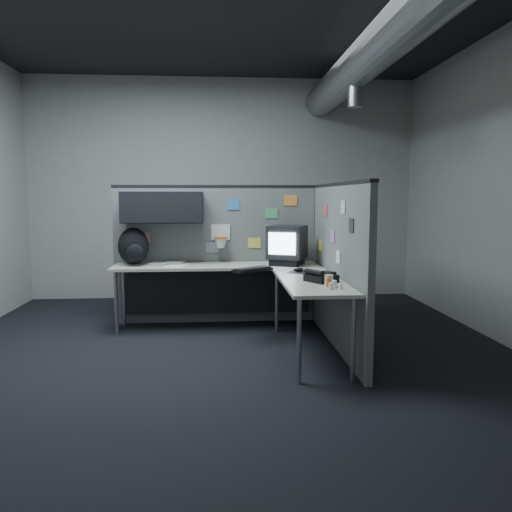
{
  "coord_description": "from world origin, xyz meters",
  "views": [
    {
      "loc": [
        -0.07,
        -4.61,
        1.49
      ],
      "look_at": [
        0.3,
        0.35,
        0.9
      ],
      "focal_mm": 35.0,
      "sensor_mm": 36.0,
      "label": 1
    }
  ],
  "objects": [
    {
      "name": "partition_right",
      "position": [
        1.1,
        0.22,
        0.82
      ],
      "size": [
        0.07,
        2.23,
        1.63
      ],
      "color": "#5C5E5C",
      "rests_on": "ground"
    },
    {
      "name": "room",
      "position": [
        0.56,
        0.0,
        2.1
      ],
      "size": [
        5.62,
        5.62,
        3.22
      ],
      "color": "black",
      "rests_on": "ground"
    },
    {
      "name": "bottles",
      "position": [
        0.88,
        -0.54,
        0.76
      ],
      "size": [
        0.13,
        0.14,
        0.07
      ],
      "rotation": [
        0.0,
        0.0,
        0.27
      ],
      "color": "silver",
      "rests_on": "desk"
    },
    {
      "name": "partition_back",
      "position": [
        -0.25,
        1.23,
        1.0
      ],
      "size": [
        2.44,
        0.42,
        1.63
      ],
      "color": "#5C5E5C",
      "rests_on": "ground"
    },
    {
      "name": "cup",
      "position": [
        0.87,
        -0.44,
        0.78
      ],
      "size": [
        0.08,
        0.08,
        0.1
      ],
      "primitive_type": "cylinder",
      "rotation": [
        0.0,
        0.0,
        0.17
      ],
      "color": "beige",
      "rests_on": "desk"
    },
    {
      "name": "papers",
      "position": [
        -0.73,
        1.12,
        0.74
      ],
      "size": [
        0.79,
        0.59,
        0.01
      ],
      "rotation": [
        0.0,
        0.0,
        -0.25
      ],
      "color": "white",
      "rests_on": "desk"
    },
    {
      "name": "backpack",
      "position": [
        -1.03,
        1.04,
        0.93
      ],
      "size": [
        0.36,
        0.33,
        0.42
      ],
      "rotation": [
        0.0,
        0.0,
        -0.07
      ],
      "color": "black",
      "rests_on": "desk"
    },
    {
      "name": "desk",
      "position": [
        0.15,
        0.7,
        0.61
      ],
      "size": [
        2.31,
        2.11,
        0.73
      ],
      "color": "#AFAE9E",
      "rests_on": "ground"
    },
    {
      "name": "monitor",
      "position": [
        0.7,
        0.94,
        0.96
      ],
      "size": [
        0.51,
        0.51,
        0.44
      ],
      "rotation": [
        0.0,
        0.0,
        0.37
      ],
      "color": "black",
      "rests_on": "desk"
    },
    {
      "name": "keyboard",
      "position": [
        0.27,
        0.47,
        0.75
      ],
      "size": [
        0.44,
        0.38,
        0.04
      ],
      "rotation": [
        0.0,
        0.0,
        -0.15
      ],
      "color": "black",
      "rests_on": "desk"
    },
    {
      "name": "mouse",
      "position": [
        0.74,
        0.37,
        0.75
      ],
      "size": [
        0.25,
        0.27,
        0.05
      ],
      "rotation": [
        0.0,
        0.0,
        0.38
      ],
      "color": "black",
      "rests_on": "desk"
    },
    {
      "name": "phone",
      "position": [
        0.85,
        -0.21,
        0.77
      ],
      "size": [
        0.31,
        0.32,
        0.11
      ],
      "rotation": [
        0.0,
        0.0,
        0.37
      ],
      "color": "black",
      "rests_on": "desk"
    }
  ]
}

